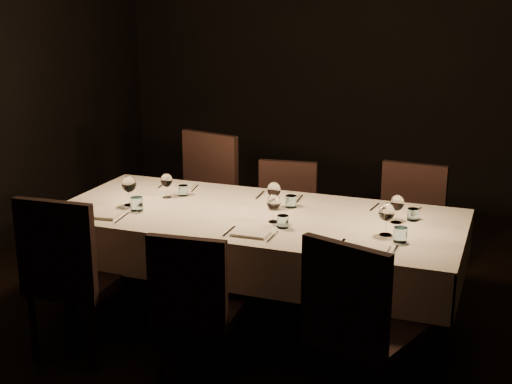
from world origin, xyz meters
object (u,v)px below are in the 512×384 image
at_px(chair_near_left, 70,270).
at_px(chair_near_right, 356,323).
at_px(chair_far_center, 285,217).
at_px(dining_table, 256,225).
at_px(chair_near_center, 195,301).
at_px(chair_far_left, 200,198).
at_px(chair_far_right, 408,226).

xyz_separation_m(chair_near_left, chair_near_right, (1.68, -0.05, -0.01)).
distance_m(chair_near_left, chair_far_center, 1.71).
relative_size(dining_table, chair_near_right, 2.58).
bearing_deg(chair_near_left, chair_far_center, -120.69).
relative_size(chair_near_left, chair_near_right, 1.02).
height_order(chair_near_center, chair_near_right, chair_near_right).
height_order(dining_table, chair_near_center, chair_near_center).
distance_m(chair_near_center, chair_far_left, 1.70).
relative_size(dining_table, chair_near_left, 2.53).
bearing_deg(chair_far_right, chair_near_right, -85.33).
bearing_deg(chair_far_right, chair_near_center, -114.35).
height_order(chair_near_left, chair_far_left, chair_far_left).
distance_m(chair_far_left, chair_far_right, 1.57).
bearing_deg(dining_table, chair_far_right, 44.74).
xyz_separation_m(chair_near_center, chair_far_center, (-0.00, 1.54, 0.00)).
xyz_separation_m(chair_near_right, chair_far_center, (-0.89, 1.57, -0.04)).
distance_m(dining_table, chair_far_right, 1.17).
xyz_separation_m(chair_far_left, chair_far_right, (1.57, 0.04, -0.05)).
xyz_separation_m(chair_near_left, chair_far_left, (0.11, 1.52, 0.03)).
xyz_separation_m(chair_near_left, chair_near_center, (0.80, -0.03, -0.05)).
xyz_separation_m(dining_table, chair_far_right, (0.82, 0.81, -0.17)).
height_order(chair_near_left, chair_near_right, chair_near_left).
relative_size(chair_near_center, chair_far_left, 0.85).
bearing_deg(chair_far_right, chair_near_left, -132.50).
height_order(chair_near_left, chair_far_right, chair_near_left).
bearing_deg(chair_far_right, chair_far_left, -173.94).
distance_m(chair_near_center, chair_far_center, 1.54).
relative_size(chair_near_center, chair_near_right, 0.91).
bearing_deg(chair_far_center, chair_near_right, -67.47).
bearing_deg(chair_near_center, chair_near_left, -7.11).
distance_m(chair_near_left, chair_near_center, 0.80).
xyz_separation_m(chair_near_center, chair_near_right, (0.88, -0.03, 0.04)).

